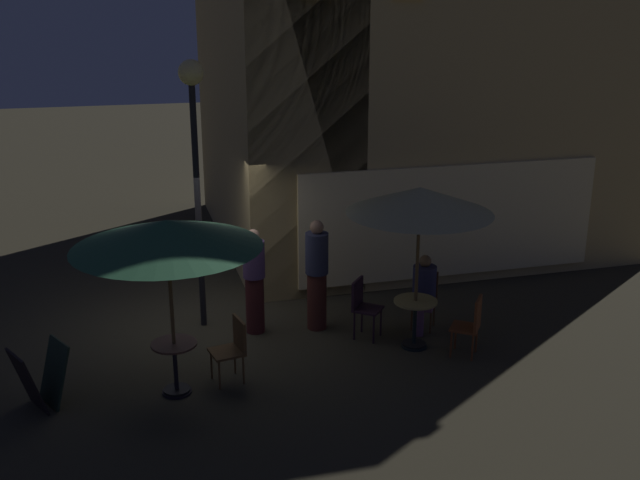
# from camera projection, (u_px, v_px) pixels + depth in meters

# --- Properties ---
(ground_plane) EXTENTS (60.00, 60.00, 0.00)m
(ground_plane) POSITION_uv_depth(u_px,v_px,m) (204.00, 329.00, 12.08)
(ground_plane) COLOR #312D20
(cafe_building) EXTENTS (8.32, 7.21, 7.61)m
(cafe_building) POSITION_uv_depth(u_px,v_px,m) (364.00, 72.00, 14.64)
(cafe_building) COLOR tan
(cafe_building) RESTS_ON ground
(street_lamp_near_corner) EXTENTS (0.39, 0.39, 4.29)m
(street_lamp_near_corner) POSITION_uv_depth(u_px,v_px,m) (194.00, 129.00, 11.25)
(street_lamp_near_corner) COLOR black
(street_lamp_near_corner) RESTS_ON ground
(menu_sandwich_board) EXTENTS (0.82, 0.78, 0.85)m
(menu_sandwich_board) POSITION_uv_depth(u_px,v_px,m) (41.00, 377.00, 9.59)
(menu_sandwich_board) COLOR black
(menu_sandwich_board) RESTS_ON ground
(cafe_table_0) EXTENTS (0.67, 0.67, 0.77)m
(cafe_table_0) POSITION_uv_depth(u_px,v_px,m) (415.00, 315.00, 11.29)
(cafe_table_0) COLOR black
(cafe_table_0) RESTS_ON ground
(cafe_table_1) EXTENTS (0.61, 0.61, 0.74)m
(cafe_table_1) POSITION_uv_depth(u_px,v_px,m) (175.00, 360.00, 9.93)
(cafe_table_1) COLOR black
(cafe_table_1) RESTS_ON ground
(patio_umbrella_0) EXTENTS (2.17, 2.17, 2.54)m
(patio_umbrella_0) POSITION_uv_depth(u_px,v_px,m) (420.00, 201.00, 10.74)
(patio_umbrella_0) COLOR black
(patio_umbrella_0) RESTS_ON ground
(patio_umbrella_1) EXTENTS (2.46, 2.46, 2.46)m
(patio_umbrella_1) POSITION_uv_depth(u_px,v_px,m) (167.00, 235.00, 9.40)
(patio_umbrella_1) COLOR black
(patio_umbrella_1) RESTS_ON ground
(cafe_chair_0) EXTENTS (0.56, 0.56, 0.95)m
(cafe_chair_0) POSITION_uv_depth(u_px,v_px,m) (471.00, 322.00, 10.98)
(cafe_chair_0) COLOR #5F2E17
(cafe_chair_0) RESTS_ON ground
(cafe_chair_1) EXTENTS (0.54, 0.54, 0.94)m
(cafe_chair_1) POSITION_uv_depth(u_px,v_px,m) (425.00, 294.00, 12.01)
(cafe_chair_1) COLOR #51331D
(cafe_chair_1) RESTS_ON ground
(cafe_chair_2) EXTENTS (0.57, 0.57, 0.96)m
(cafe_chair_2) POSITION_uv_depth(u_px,v_px,m) (363.00, 303.00, 11.61)
(cafe_chair_2) COLOR black
(cafe_chair_2) RESTS_ON ground
(cafe_chair_3) EXTENTS (0.51, 0.51, 0.92)m
(cafe_chair_3) POSITION_uv_depth(u_px,v_px,m) (233.00, 345.00, 10.27)
(cafe_chair_3) COLOR brown
(cafe_chair_3) RESTS_ON ground
(patron_seated_0) EXTENTS (0.52, 0.56, 1.26)m
(patron_seated_0) POSITION_uv_depth(u_px,v_px,m) (424.00, 288.00, 11.85)
(patron_seated_0) COLOR #613C5D
(patron_seated_0) RESTS_ON ground
(patron_standing_1) EXTENTS (0.35, 0.35, 1.73)m
(patron_standing_1) POSITION_uv_depth(u_px,v_px,m) (254.00, 281.00, 11.72)
(patron_standing_1) COLOR #4B1C1C
(patron_standing_1) RESTS_ON ground
(patron_standing_2) EXTENTS (0.37, 0.37, 1.83)m
(patron_standing_2) POSITION_uv_depth(u_px,v_px,m) (317.00, 275.00, 11.84)
(patron_standing_2) COLOR #4D221B
(patron_standing_2) RESTS_ON ground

